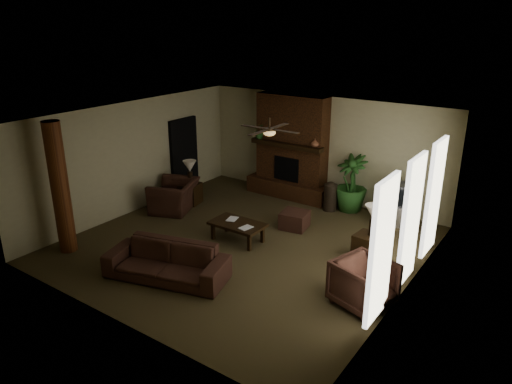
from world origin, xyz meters
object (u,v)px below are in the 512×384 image
Objects in this scene: armchair_left at (174,191)px; tv_stand at (394,214)px; lamp_right at (373,214)px; floor_plant at (350,195)px; coffee_table at (237,225)px; ottoman at (295,220)px; floor_vase at (330,194)px; lamp_left at (190,168)px; sofa at (166,256)px; side_table_right at (367,247)px; log_column at (60,188)px; armchair_right at (364,282)px; side_table_left at (190,193)px.

tv_stand is at bearing 93.20° from armchair_left.
floor_plant is at bearing 123.34° from lamp_right.
ottoman is at bearing 62.81° from coffee_table.
tv_stand is at bearing 3.06° from floor_vase.
lamp_left reaches higher than floor_plant.
armchair_left reaches higher than tv_stand.
coffee_table is at bearing -24.77° from lamp_left.
sofa is at bearing -105.22° from floor_plant.
side_table_right is at bearing 29.62° from sofa.
sofa reaches higher than side_table_right.
ottoman is at bearing 4.40° from lamp_left.
tv_stand is (4.96, 2.38, -0.27)m from armchair_left.
lamp_right is (2.89, 2.92, 0.55)m from sofa.
armchair_left reaches higher than sofa.
coffee_table is 0.82× the size of floor_plant.
armchair_right is at bearing 15.18° from log_column.
log_column is 6.42m from floor_vase.
coffee_table is 1.85× the size of lamp_left.
side_table_left is 0.85× the size of lamp_right.
armchair_left is 5.15m from side_table_right.
floor_vase is at bearing 82.86° from ottoman.
log_column is 1.20× the size of sofa.
floor_vase is at bearing 62.62° from sofa.
side_table_left is at bearing -152.78° from floor_vase.
coffee_table is at bearing 70.61° from sofa.
lamp_left is (-2.25, 3.16, 0.55)m from sofa.
side_table_left is at bearing 155.28° from coffee_table.
armchair_left reaches higher than floor_vase.
log_column is 2.35× the size of armchair_left.
coffee_table is 2.94m from floor_vase.
coffee_table is at bearing -107.18° from floor_vase.
sofa is 3.66m from armchair_right.
ottoman is (-2.62, 2.14, -0.26)m from armchair_right.
coffee_table is 2.69m from lamp_left.
armchair_right is 6.05m from side_table_left.
armchair_right is at bearing -71.86° from lamp_right.
floor_vase is 1.18× the size of lamp_left.
log_column is at bearing -151.80° from tv_stand.
side_table_right is (-0.60, 1.63, -0.19)m from armchair_right.
floor_plant is at bearing 58.99° from sofa.
floor_vase is (0.19, 1.48, 0.23)m from ottoman.
lamp_left is at bearing -175.60° from ottoman.
armchair_left is 4.52m from floor_plant.
lamp_left reaches higher than side_table_left.
floor_plant is 2.77m from lamp_right.
lamp_left is at bearing 109.62° from sofa.
armchair_left is at bearing -165.39° from ottoman.
sofa is 1.94× the size of coffee_table.
armchair_left is at bearing 94.05° from armchair_right.
coffee_table is (2.70, 2.44, -1.03)m from log_column.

